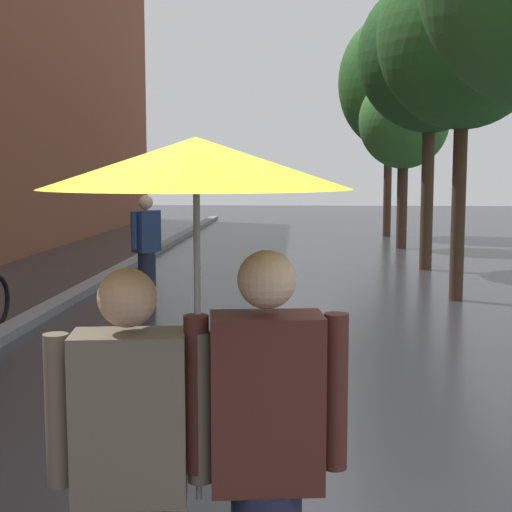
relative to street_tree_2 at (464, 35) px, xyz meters
name	(u,v)px	position (x,y,z in m)	size (l,w,h in m)	color
kerb_strip	(97,282)	(-5.93, 1.08, -3.93)	(0.30, 36.00, 0.12)	slate
street_tree_2	(464,35)	(0.00, 0.00, 0.00)	(2.58, 2.58, 5.42)	#473323
street_tree_3	(431,56)	(0.13, 3.56, 0.23)	(2.87, 2.87, 5.75)	#473323
street_tree_4	(404,122)	(0.20, 7.68, -0.79)	(2.27, 2.27, 4.43)	#473323
street_tree_5	(390,83)	(0.24, 11.23, 0.60)	(3.05, 3.05, 6.57)	#473323
couple_under_umbrella	(198,343)	(-2.78, -8.88, -2.61)	(1.09, 1.09, 2.11)	#2D2D33
pedestrian_walking_midground	(147,250)	(-4.66, -0.75, -3.16)	(0.40, 0.51, 1.64)	#1E233D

